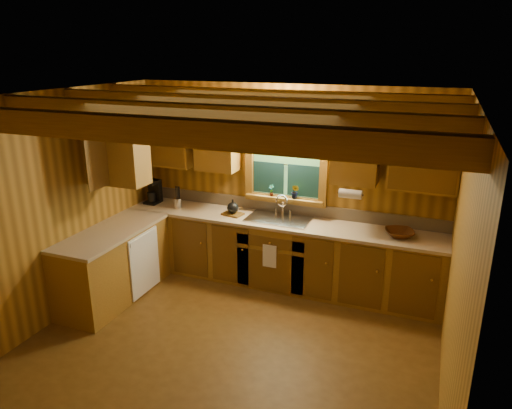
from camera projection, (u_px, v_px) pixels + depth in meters
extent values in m
plane|color=brown|center=(228.00, 347.00, 5.03)|extent=(4.20, 4.20, 0.00)
plane|color=brown|center=(223.00, 97.00, 4.22)|extent=(4.20, 4.20, 0.00)
plane|color=#8B5F1D|center=(286.00, 184.00, 6.30)|extent=(4.20, 0.00, 4.20)
plane|color=#8B5F1D|center=(97.00, 338.00, 2.94)|extent=(4.20, 0.00, 4.20)
plane|color=#8B5F1D|center=(57.00, 208.00, 5.35)|extent=(0.00, 3.80, 3.80)
plane|color=#8B5F1D|center=(458.00, 268.00, 3.89)|extent=(0.00, 3.80, 3.80)
cube|color=brown|center=(147.00, 130.00, 3.19)|extent=(4.20, 0.14, 0.18)
cube|color=brown|center=(203.00, 115.00, 3.90)|extent=(4.20, 0.14, 0.18)
cube|color=brown|center=(241.00, 105.00, 4.61)|extent=(4.20, 0.14, 0.18)
cube|color=brown|center=(269.00, 98.00, 5.31)|extent=(4.20, 0.14, 0.18)
cube|color=olive|center=(278.00, 253.00, 6.30)|extent=(4.20, 0.62, 0.86)
cube|color=olive|center=(114.00, 265.00, 5.94)|extent=(0.62, 1.60, 0.86)
cube|color=tan|center=(278.00, 221.00, 6.16)|extent=(4.20, 0.66, 0.04)
cube|color=tan|center=(111.00, 232.00, 5.80)|extent=(0.64, 1.60, 0.04)
cube|color=tan|center=(285.00, 207.00, 6.39)|extent=(4.20, 0.02, 0.16)
cube|color=white|center=(145.00, 263.00, 6.01)|extent=(0.02, 0.60, 0.80)
cube|color=olive|center=(167.00, 138.00, 6.58)|extent=(0.78, 0.34, 0.78)
cube|color=olive|center=(217.00, 141.00, 6.30)|extent=(0.55, 0.34, 0.78)
cube|color=olive|center=(356.00, 152.00, 5.66)|extent=(0.55, 0.34, 0.78)
cube|color=olive|center=(425.00, 157.00, 5.39)|extent=(0.78, 0.34, 0.78)
cube|color=olive|center=(104.00, 151.00, 5.73)|extent=(0.34, 1.10, 0.78)
cube|color=brown|center=(286.00, 132.00, 6.05)|extent=(1.12, 0.08, 0.10)
cube|color=brown|center=(285.00, 199.00, 6.33)|extent=(1.12, 0.08, 0.10)
cube|color=brown|center=(250.00, 163.00, 6.37)|extent=(0.10, 0.08, 0.80)
cube|color=brown|center=(324.00, 170.00, 6.01)|extent=(0.10, 0.08, 0.80)
cube|color=#438035|center=(287.00, 166.00, 6.22)|extent=(0.92, 0.01, 0.80)
cube|color=#102D2E|center=(269.00, 178.00, 6.34)|extent=(0.42, 0.02, 0.42)
cube|color=#102D2E|center=(303.00, 181.00, 6.17)|extent=(0.42, 0.02, 0.42)
cylinder|color=black|center=(286.00, 165.00, 6.19)|extent=(0.92, 0.01, 0.01)
cube|color=brown|center=(284.00, 199.00, 6.29)|extent=(1.06, 0.14, 0.04)
cylinder|color=black|center=(287.00, 114.00, 5.98)|extent=(0.08, 0.03, 0.08)
cylinder|color=black|center=(278.00, 114.00, 5.96)|extent=(0.09, 0.17, 0.08)
cylinder|color=black|center=(293.00, 115.00, 5.89)|extent=(0.09, 0.17, 0.08)
sphere|color=#FFE0A5|center=(272.00, 120.00, 5.95)|extent=(0.13, 0.13, 0.13)
sphere|color=#FFE0A5|center=(296.00, 121.00, 5.84)|extent=(0.13, 0.13, 0.13)
cylinder|color=white|center=(350.00, 194.00, 5.63)|extent=(0.27, 0.11, 0.11)
cube|color=white|center=(269.00, 256.00, 5.98)|extent=(0.18, 0.01, 0.30)
cube|color=silver|center=(279.00, 219.00, 6.16)|extent=(0.82, 0.48, 0.02)
cube|color=#262628|center=(265.00, 222.00, 6.25)|extent=(0.34, 0.40, 0.14)
cube|color=#262628|center=(292.00, 226.00, 6.11)|extent=(0.34, 0.40, 0.14)
cylinder|color=silver|center=(283.00, 207.00, 6.29)|extent=(0.04, 0.04, 0.22)
torus|color=silver|center=(282.00, 201.00, 6.20)|extent=(0.16, 0.02, 0.16)
cube|color=black|center=(153.00, 202.00, 6.82)|extent=(0.19, 0.23, 0.03)
cube|color=black|center=(155.00, 190.00, 6.84)|extent=(0.19, 0.08, 0.31)
cube|color=black|center=(151.00, 182.00, 6.71)|extent=(0.19, 0.21, 0.04)
cylinder|color=black|center=(151.00, 197.00, 6.77)|extent=(0.11, 0.11, 0.14)
cylinder|color=silver|center=(178.00, 203.00, 6.60)|extent=(0.11, 0.11, 0.14)
cylinder|color=black|center=(176.00, 193.00, 6.56)|extent=(0.03, 0.04, 0.20)
cylinder|color=black|center=(177.00, 193.00, 6.56)|extent=(0.01, 0.01, 0.20)
cylinder|color=black|center=(178.00, 193.00, 6.56)|extent=(0.03, 0.04, 0.20)
cylinder|color=black|center=(179.00, 193.00, 6.56)|extent=(0.04, 0.05, 0.20)
cube|color=brown|center=(233.00, 214.00, 6.33)|extent=(0.29, 0.24, 0.02)
sphere|color=black|center=(233.00, 208.00, 6.31)|extent=(0.15, 0.15, 0.15)
cylinder|color=black|center=(233.00, 201.00, 6.28)|extent=(0.02, 0.02, 0.04)
imported|color=#48230C|center=(399.00, 233.00, 5.59)|extent=(0.42, 0.42, 0.08)
imported|color=brown|center=(271.00, 190.00, 6.31)|extent=(0.10, 0.09, 0.16)
imported|color=brown|center=(295.00, 192.00, 6.19)|extent=(0.13, 0.12, 0.19)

